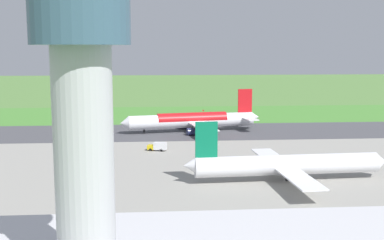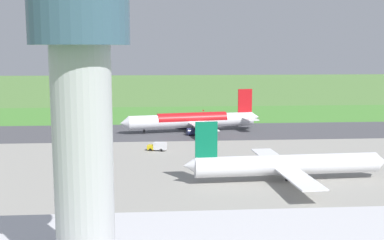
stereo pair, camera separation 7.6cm
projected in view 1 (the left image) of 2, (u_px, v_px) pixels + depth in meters
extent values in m
plane|color=#547F3D|center=(199.00, 132.00, 185.42)|extent=(800.00, 800.00, 0.00)
cube|color=#47474C|center=(199.00, 132.00, 185.42)|extent=(600.00, 38.04, 0.06)
cube|color=gray|center=(227.00, 185.00, 112.84)|extent=(440.00, 110.00, 0.05)
cube|color=#478534|center=(191.00, 117.00, 225.82)|extent=(600.00, 80.00, 0.04)
cylinder|color=white|center=(192.00, 121.00, 184.62)|extent=(48.18, 13.35, 5.20)
cone|color=white|center=(124.00, 123.00, 178.39)|extent=(3.80, 5.38, 4.94)
cone|color=white|center=(255.00, 117.00, 190.69)|extent=(4.21, 4.95, 4.42)
cube|color=red|center=(245.00, 101.00, 188.75)|extent=(5.60, 1.45, 9.00)
cube|color=white|center=(250.00, 119.00, 184.39)|extent=(5.48, 9.55, 0.36)
cube|color=white|center=(240.00, 115.00, 194.93)|extent=(5.48, 9.55, 0.36)
cube|color=white|center=(202.00, 126.00, 174.37)|extent=(9.68, 22.70, 0.35)
cube|color=white|center=(188.00, 118.00, 195.47)|extent=(9.68, 22.70, 0.35)
cylinder|color=#23284C|center=(193.00, 132.00, 177.48)|extent=(4.91, 3.53, 2.80)
cylinder|color=#23284C|center=(184.00, 125.00, 191.86)|extent=(4.91, 3.53, 2.80)
cylinder|color=black|center=(144.00, 129.00, 180.53)|extent=(0.70, 0.70, 3.42)
cylinder|color=black|center=(202.00, 129.00, 181.88)|extent=(0.70, 0.70, 3.42)
cylinder|color=black|center=(197.00, 125.00, 189.55)|extent=(0.70, 0.70, 3.42)
cylinder|color=red|center=(192.00, 119.00, 184.54)|extent=(26.91, 9.68, 5.23)
cylinder|color=white|center=(287.00, 165.00, 116.09)|extent=(44.55, 7.18, 4.80)
cone|color=white|center=(381.00, 162.00, 119.13)|extent=(3.01, 4.71, 4.56)
cone|color=white|center=(190.00, 166.00, 113.00)|extent=(3.45, 4.25, 4.08)
cube|color=#0C724C|center=(206.00, 140.00, 112.62)|extent=(5.19, 0.74, 8.32)
cube|color=white|center=(271.00, 157.00, 125.99)|extent=(6.63, 20.60, 0.32)
cube|color=white|center=(298.00, 178.00, 106.05)|extent=(6.63, 20.60, 0.32)
cylinder|color=black|center=(287.00, 178.00, 116.54)|extent=(0.74, 0.74, 1.48)
cylinder|color=#B2B2B7|center=(85.00, 168.00, 36.26)|extent=(4.40, 4.40, 18.00)
cylinder|color=#38566B|center=(80.00, 19.00, 34.69)|extent=(7.20, 7.20, 3.60)
cube|color=gold|center=(151.00, 147.00, 150.91)|extent=(2.70, 2.70, 1.30)
cube|color=silver|center=(160.00, 146.00, 150.32)|extent=(4.27, 3.22, 2.20)
cylinder|color=black|center=(151.00, 150.00, 150.03)|extent=(0.95, 0.53, 0.90)
cylinder|color=black|center=(152.00, 148.00, 151.97)|extent=(0.95, 0.53, 0.90)
cylinder|color=black|center=(161.00, 150.00, 149.40)|extent=(0.95, 0.53, 0.90)
cylinder|color=black|center=(163.00, 149.00, 151.34)|extent=(0.95, 0.53, 0.90)
cylinder|color=slate|center=(203.00, 114.00, 227.44)|extent=(0.10, 0.10, 2.36)
cube|color=red|center=(203.00, 111.00, 227.24)|extent=(0.60, 0.04, 0.60)
cone|color=orange|center=(194.00, 116.00, 226.12)|extent=(0.40, 0.40, 0.55)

